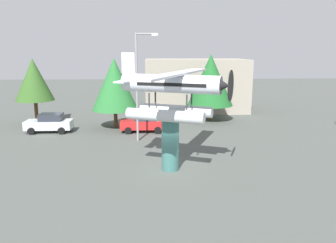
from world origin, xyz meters
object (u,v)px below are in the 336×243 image
at_px(car_near_silver, 49,123).
at_px(car_mid_red, 144,122).
at_px(streetlight_primary, 139,80).
at_px(tree_west, 34,80).
at_px(floatplane_monument, 172,92).
at_px(storefront_building, 195,85).
at_px(tree_center_back, 210,80).
at_px(tree_east, 115,84).
at_px(display_pedestal, 170,144).

bearing_deg(car_near_silver, car_mid_red, 178.41).
height_order(car_mid_red, streetlight_primary, streetlight_primary).
bearing_deg(car_near_silver, tree_west, -55.40).
bearing_deg(floatplane_monument, streetlight_primary, 130.87).
bearing_deg(storefront_building, tree_center_back, -83.93).
distance_m(car_near_silver, car_mid_red, 8.76).
bearing_deg(tree_west, tree_east, -11.69).
xyz_separation_m(car_near_silver, streetlight_primary, (8.50, -3.46, 4.20)).
distance_m(display_pedestal, storefront_building, 22.49).
bearing_deg(display_pedestal, floatplane_monument, -23.02).
bearing_deg(tree_east, car_near_silver, -165.50).
xyz_separation_m(car_near_silver, storefront_building, (15.05, 11.47, 2.33)).
bearing_deg(tree_west, floatplane_monument, -46.69).
relative_size(floatplane_monument, storefront_building, 0.80).
bearing_deg(tree_center_back, tree_west, -175.72).
height_order(floatplane_monument, tree_center_back, floatplane_monument).
xyz_separation_m(display_pedestal, streetlight_primary, (-2.17, 7.07, 3.41)).
distance_m(streetlight_primary, tree_center_back, 10.88).
distance_m(display_pedestal, tree_center_back, 16.19).
relative_size(display_pedestal, streetlight_primary, 0.38).
relative_size(car_mid_red, storefront_building, 0.34).
xyz_separation_m(car_near_silver, tree_east, (5.96, 1.54, 3.41)).
distance_m(floatplane_monument, streetlight_primary, 7.48).
bearing_deg(car_near_silver, storefront_building, -142.69).
height_order(tree_east, tree_center_back, tree_center_back).
bearing_deg(streetlight_primary, tree_west, 148.03).
distance_m(streetlight_primary, tree_east, 5.67).
relative_size(floatplane_monument, car_mid_red, 2.38).
xyz_separation_m(floatplane_monument, car_mid_red, (-2.04, 10.34, -4.12)).
height_order(car_mid_red, tree_west, tree_west).
relative_size(car_mid_red, tree_east, 0.62).
bearing_deg(floatplane_monument, storefront_building, 102.08).
distance_m(car_mid_red, tree_west, 12.11).
xyz_separation_m(car_near_silver, tree_west, (-2.23, 3.23, 3.72)).
height_order(floatplane_monument, storefront_building, floatplane_monument).
distance_m(display_pedestal, streetlight_primary, 8.14).
distance_m(floatplane_monument, tree_west, 18.99).
distance_m(streetlight_primary, storefront_building, 16.41).
relative_size(car_mid_red, tree_center_back, 0.59).
relative_size(streetlight_primary, storefront_building, 0.71).
bearing_deg(tree_center_back, floatplane_monument, -108.23).
height_order(floatplane_monument, streetlight_primary, streetlight_primary).
bearing_deg(storefront_building, tree_west, -154.52).
bearing_deg(tree_center_back, car_mid_red, -145.53).
distance_m(storefront_building, tree_center_back, 7.03).
bearing_deg(display_pedestal, tree_east, 111.33).
distance_m(floatplane_monument, tree_east, 13.07).
distance_m(tree_west, tree_center_back, 18.07).
distance_m(car_near_silver, streetlight_primary, 10.09).
bearing_deg(car_near_silver, display_pedestal, 135.38).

